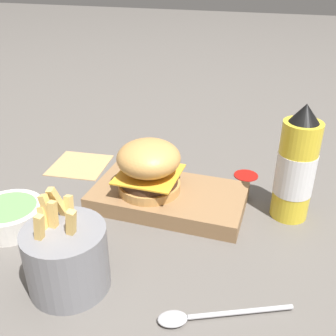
# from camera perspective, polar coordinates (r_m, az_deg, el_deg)

# --- Properties ---
(ground_plane) EXTENTS (6.00, 6.00, 0.00)m
(ground_plane) POSITION_cam_1_polar(r_m,az_deg,el_deg) (0.75, 4.14, -6.00)
(ground_plane) COLOR #5B5651
(serving_board) EXTENTS (0.29, 0.16, 0.03)m
(serving_board) POSITION_cam_1_polar(r_m,az_deg,el_deg) (0.76, 0.00, -4.39)
(serving_board) COLOR olive
(serving_board) RESTS_ON ground_plane
(burger) EXTENTS (0.12, 0.12, 0.10)m
(burger) POSITION_cam_1_polar(r_m,az_deg,el_deg) (0.73, -2.80, 0.22)
(burger) COLOR tan
(burger) RESTS_ON serving_board
(ketchup_bottle) EXTENTS (0.07, 0.07, 0.22)m
(ketchup_bottle) POSITION_cam_1_polar(r_m,az_deg,el_deg) (0.72, 18.05, -0.04)
(ketchup_bottle) COLOR yellow
(ketchup_bottle) RESTS_ON ground_plane
(fries_basket) EXTENTS (0.12, 0.12, 0.15)m
(fries_basket) POSITION_cam_1_polar(r_m,az_deg,el_deg) (0.59, -14.48, -12.41)
(fries_basket) COLOR slate
(fries_basket) RESTS_ON ground_plane
(side_bowl) EXTENTS (0.12, 0.12, 0.04)m
(side_bowl) POSITION_cam_1_polar(r_m,az_deg,el_deg) (0.75, -21.98, -6.46)
(side_bowl) COLOR silver
(side_bowl) RESTS_ON ground_plane
(spoon) EXTENTS (0.17, 0.09, 0.01)m
(spoon) POSITION_cam_1_polar(r_m,az_deg,el_deg) (0.56, 4.30, -20.67)
(spoon) COLOR #B2B2B7
(spoon) RESTS_ON ground_plane
(ketchup_puddle) EXTENTS (0.05, 0.05, 0.00)m
(ketchup_puddle) POSITION_cam_1_polar(r_m,az_deg,el_deg) (0.88, 11.25, -1.02)
(ketchup_puddle) COLOR #9E140F
(ketchup_puddle) RESTS_ON ground_plane
(parchment_square) EXTENTS (0.14, 0.14, 0.00)m
(parchment_square) POSITION_cam_1_polar(r_m,az_deg,el_deg) (0.93, -12.69, 0.46)
(parchment_square) COLOR tan
(parchment_square) RESTS_ON ground_plane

